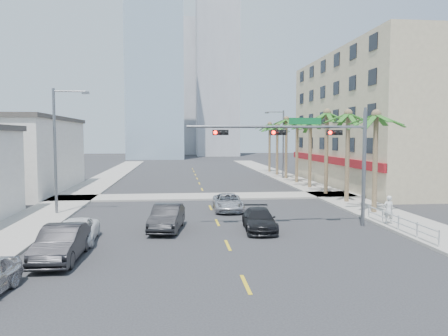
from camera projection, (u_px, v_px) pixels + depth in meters
name	position (u px, v px, depth m)	size (l,w,h in m)	color
ground	(239.00, 269.00, 18.53)	(260.00, 260.00, 0.00)	#262628
sidewalk_right	(339.00, 198.00, 39.63)	(4.00, 120.00, 0.15)	gray
sidewalk_left	(66.00, 202.00, 37.11)	(4.00, 120.00, 0.15)	gray
sidewalk_cross	(206.00, 196.00, 40.35)	(80.00, 4.00, 0.15)	gray
building_right	(392.00, 120.00, 50.06)	(15.25, 28.00, 15.00)	tan
building_left_far	(9.00, 156.00, 44.00)	(11.00, 18.00, 7.20)	beige
tower_far_left	(155.00, 64.00, 110.19)	(14.00, 14.00, 48.00)	#99B2C6
tower_far_right	(217.00, 52.00, 126.43)	(12.00, 12.00, 60.00)	#ADADB2
tower_far_center	(176.00, 89.00, 140.69)	(16.00, 16.00, 42.00)	#ADADB2
traffic_signal_mast	(314.00, 145.00, 26.67)	(11.12, 0.54, 7.20)	slate
palm_tree_0	(376.00, 116.00, 31.15)	(4.80, 4.80, 7.80)	brown
palm_tree_1	(348.00, 115.00, 36.28)	(4.80, 4.80, 8.16)	brown
palm_tree_2	(327.00, 114.00, 41.41)	(4.80, 4.80, 8.52)	brown
palm_tree_3	(310.00, 123.00, 46.62)	(4.80, 4.80, 7.80)	brown
palm_tree_4	(297.00, 121.00, 51.75)	(4.80, 4.80, 8.16)	brown
palm_tree_5	(286.00, 120.00, 56.88)	(4.80, 4.80, 8.52)	brown
palm_tree_6	(277.00, 126.00, 62.09)	(4.80, 4.80, 7.80)	brown
palm_tree_7	(270.00, 125.00, 67.22)	(4.80, 4.80, 8.16)	brown
streetlight_left	(58.00, 144.00, 30.90)	(2.55, 0.25, 9.00)	slate
streetlight_right	(282.00, 141.00, 57.02)	(2.55, 0.25, 9.00)	slate
guardrail	(399.00, 221.00, 25.52)	(0.08, 8.08, 1.00)	silver
car_parked_mid	(61.00, 243.00, 19.71)	(1.68, 4.81, 1.58)	black
car_parked_far	(77.00, 231.00, 23.06)	(2.02, 4.38, 1.22)	white
car_lane_left	(167.00, 218.00, 26.06)	(1.62, 4.64, 1.53)	black
car_lane_center	(228.00, 202.00, 32.94)	(2.14, 4.64, 1.29)	silver
car_lane_right	(259.00, 220.00, 26.03)	(1.82, 4.49, 1.30)	black
pedestrian	(388.00, 210.00, 27.26)	(0.65, 0.43, 1.78)	silver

